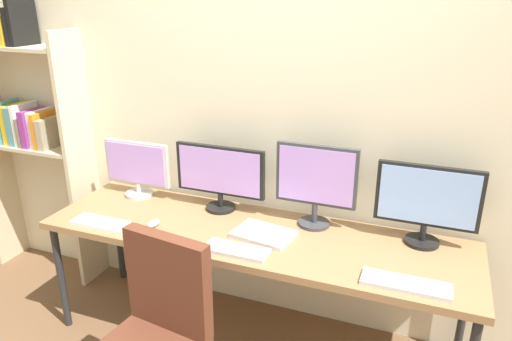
% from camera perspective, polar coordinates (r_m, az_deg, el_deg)
% --- Properties ---
extents(wall_back, '(4.81, 0.10, 2.60)m').
position_cam_1_polar(wall_back, '(2.85, 2.70, 6.41)').
color(wall_back, beige).
rests_on(wall_back, ground_plane).
extents(desk, '(2.41, 0.68, 0.74)m').
position_cam_1_polar(desk, '(2.71, -0.39, -8.25)').
color(desk, '#936D47').
rests_on(desk, ground_plane).
extents(bookshelf, '(0.83, 0.28, 1.95)m').
position_cam_1_polar(bookshelf, '(3.70, -26.11, 6.28)').
color(bookshelf, beige).
rests_on(bookshelf, ground_plane).
extents(monitor_far_left, '(0.46, 0.18, 0.36)m').
position_cam_1_polar(monitor_far_left, '(3.17, -13.98, 0.39)').
color(monitor_far_left, silver).
rests_on(monitor_far_left, desk).
extents(monitor_center_left, '(0.57, 0.18, 0.40)m').
position_cam_1_polar(monitor_center_left, '(2.88, -4.32, -0.48)').
color(monitor_center_left, black).
rests_on(monitor_center_left, desk).
extents(monitor_center_right, '(0.46, 0.18, 0.48)m').
position_cam_1_polar(monitor_center_right, '(2.68, 7.16, -1.26)').
color(monitor_center_right, '#38383D').
rests_on(monitor_center_right, desk).
extents(monitor_far_right, '(0.52, 0.18, 0.44)m').
position_cam_1_polar(monitor_far_right, '(2.62, 19.72, -3.45)').
color(monitor_far_right, black).
rests_on(monitor_far_right, desk).
extents(keyboard_left, '(0.36, 0.13, 0.02)m').
position_cam_1_polar(keyboard_left, '(2.90, -17.86, -6.00)').
color(keyboard_left, silver).
rests_on(keyboard_left, desk).
extents(keyboard_center, '(0.34, 0.13, 0.02)m').
position_cam_1_polar(keyboard_center, '(2.50, -2.35, -9.46)').
color(keyboard_center, silver).
rests_on(keyboard_center, desk).
extents(keyboard_right, '(0.40, 0.13, 0.02)m').
position_cam_1_polar(keyboard_right, '(2.34, 17.40, -12.78)').
color(keyboard_right, silver).
rests_on(keyboard_right, desk).
extents(computer_mouse, '(0.06, 0.10, 0.03)m').
position_cam_1_polar(computer_mouse, '(2.81, -12.09, -6.16)').
color(computer_mouse, silver).
rests_on(computer_mouse, desk).
extents(laptop_closed, '(0.35, 0.27, 0.02)m').
position_cam_1_polar(laptop_closed, '(2.64, 0.93, -7.58)').
color(laptop_closed, silver).
rests_on(laptop_closed, desk).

